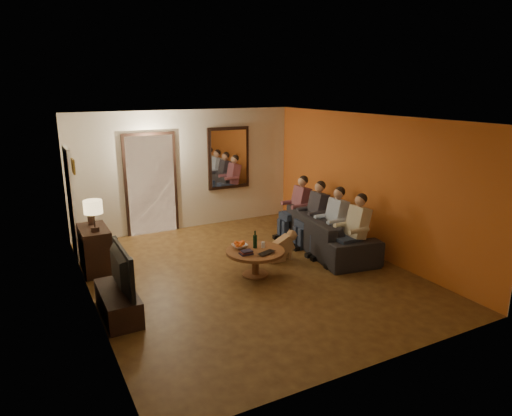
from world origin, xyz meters
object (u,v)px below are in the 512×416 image
tv_stand (118,303)px  person_b (333,224)px  person_c (315,216)px  wine_bottle (255,239)px  table_lamp (94,216)px  tv (115,270)px  sofa (327,232)px  person_d (298,209)px  dog (281,246)px  coffee_table (255,263)px  bowl (240,246)px  laptop (269,254)px  dresser (95,249)px  person_a (354,233)px

tv_stand → person_b: size_ratio=0.93×
person_c → wine_bottle: size_ratio=3.87×
table_lamp → person_c: size_ratio=0.45×
tv → sofa: bearing=-78.9°
person_c → person_d: same height
dog → coffee_table: bearing=-153.3°
bowl → laptop: bowl is taller
sofa → person_b: 0.40m
person_d → bowl: size_ratio=4.63×
person_d → laptop: (-1.63, -1.66, -0.14)m
person_d → sofa: bearing=-83.7°
tv → bowl: tv is taller
tv_stand → tv: size_ratio=1.04×
person_c → bowl: bearing=-163.7°
tv → laptop: (2.42, 0.06, -0.22)m
person_d → coffee_table: size_ratio=1.23×
dresser → laptop: bearing=-35.9°
table_lamp → person_a: bearing=-22.5°
tv → dog: (3.06, 0.73, -0.40)m
dresser → wine_bottle: dresser is taller
tv_stand → bowl: (2.14, 0.56, 0.30)m
wine_bottle → tv: bearing=-169.5°
tv → wine_bottle: (2.37, 0.44, -0.08)m
dresser → tv_stand: (0.00, -1.81, -0.20)m
person_c → person_d: size_ratio=1.00×
person_a → laptop: 1.65m
person_a → coffee_table: (-1.73, 0.42, -0.38)m
table_lamp → dog: (3.06, -0.87, -0.76)m
dresser → person_b: bearing=-17.7°
dog → coffee_table: dog is taller
table_lamp → dog: size_ratio=0.96×
tv_stand → dresser: bearing=90.0°
dog → table_lamp: bearing=163.2°
tv_stand → person_a: (4.05, -0.08, 0.41)m
person_a → person_b: (0.00, 0.60, 0.00)m
dog → laptop: size_ratio=1.70×
person_b → person_c: size_ratio=1.00×
coffee_table → bowl: (-0.18, 0.22, 0.26)m
person_d → wine_bottle: 2.11m
person_d → laptop: 2.33m
tv → sofa: tv is taller
dresser → person_a: 4.48m
tv_stand → dog: size_ratio=2.00×
wine_bottle → bowl: bearing=152.4°
wine_bottle → tv_stand: bearing=-169.5°
table_lamp → person_c: 4.11m
person_a → tv_stand: bearing=178.8°
table_lamp → bowl: 2.44m
person_d → person_b: bearing=-90.0°
laptop → wine_bottle: bearing=77.5°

